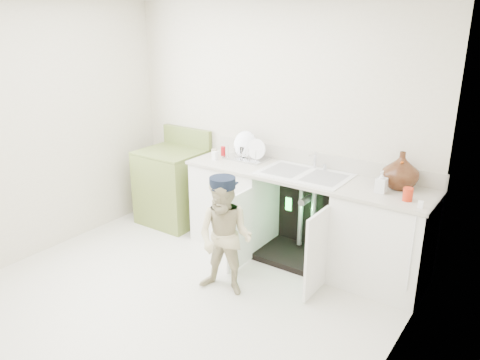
# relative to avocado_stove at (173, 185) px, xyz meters

# --- Properties ---
(ground) EXTENTS (3.50, 3.50, 0.00)m
(ground) POSITION_rel_avocado_stove_xyz_m (1.14, -1.18, -0.45)
(ground) COLOR beige
(ground) RESTS_ON ground
(room_shell) EXTENTS (6.00, 5.50, 1.26)m
(room_shell) POSITION_rel_avocado_stove_xyz_m (1.14, -1.18, 0.80)
(room_shell) COLOR beige
(room_shell) RESTS_ON ground
(counter_run) EXTENTS (2.44, 1.02, 1.23)m
(counter_run) POSITION_rel_avocado_stove_xyz_m (1.72, 0.03, 0.03)
(counter_run) COLOR white
(counter_run) RESTS_ON ground
(avocado_stove) EXTENTS (0.70, 0.65, 1.09)m
(avocado_stove) POSITION_rel_avocado_stove_xyz_m (0.00, 0.00, 0.00)
(avocado_stove) COLOR olive
(avocado_stove) RESTS_ON ground
(repair_worker) EXTENTS (0.63, 0.82, 1.06)m
(repair_worker) POSITION_rel_avocado_stove_xyz_m (1.42, -0.89, 0.09)
(repair_worker) COLOR beige
(repair_worker) RESTS_ON ground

